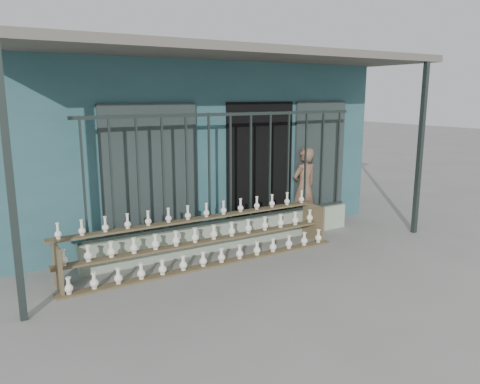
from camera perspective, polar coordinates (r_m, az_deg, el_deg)
ground at (r=6.96m, az=4.32°, el=-9.54°), size 60.00×60.00×0.00m
workshop_building at (r=10.27m, az=-9.41°, el=6.57°), size 7.40×6.60×3.21m
parapet_wall at (r=7.92m, az=-1.13°, el=-5.11°), size 5.00×0.20×0.45m
security_fence at (r=7.67m, az=-1.16°, el=2.94°), size 5.00×0.04×1.80m
shelf_rack at (r=7.22m, az=-4.28°, el=-5.70°), size 4.50×0.68×0.85m
elderly_woman at (r=9.10m, az=7.84°, el=0.55°), size 0.60×0.43×1.54m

